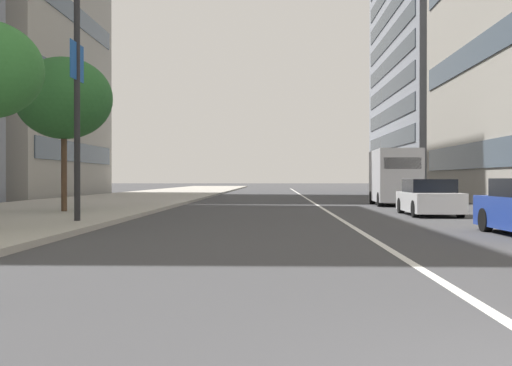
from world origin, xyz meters
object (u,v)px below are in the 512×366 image
(delivery_van_ahead, at_px, (395,176))
(street_lamp_with_banners, at_px, (86,58))
(car_following_behind, at_px, (429,198))
(street_tree_mid_sidewalk, at_px, (64,98))

(delivery_van_ahead, height_order, street_lamp_with_banners, street_lamp_with_banners)
(street_lamp_with_banners, bearing_deg, car_following_behind, -62.93)
(street_tree_mid_sidewalk, bearing_deg, car_following_behind, -88.85)
(delivery_van_ahead, relative_size, street_lamp_with_banners, 0.64)
(street_lamp_with_banners, xyz_separation_m, street_tree_mid_sidewalk, (5.58, 2.50, -0.48))
(delivery_van_ahead, distance_m, street_tree_mid_sidewalk, 17.49)
(delivery_van_ahead, height_order, street_tree_mid_sidewalk, street_tree_mid_sidewalk)
(delivery_van_ahead, bearing_deg, street_tree_mid_sidewalk, 125.62)
(car_following_behind, bearing_deg, delivery_van_ahead, -1.51)
(car_following_behind, relative_size, street_tree_mid_sidewalk, 0.75)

